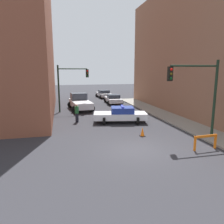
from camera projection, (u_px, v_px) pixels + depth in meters
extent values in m
plane|color=#2D2D33|center=(136.00, 150.00, 12.96)|extent=(120.00, 120.00, 0.00)
cylinder|color=black|center=(215.00, 99.00, 14.75)|extent=(0.18, 0.18, 5.20)
cylinder|color=black|center=(195.00, 66.00, 13.95)|extent=(3.40, 0.12, 0.12)
cube|color=black|center=(170.00, 74.00, 13.65)|extent=(0.30, 0.22, 0.90)
sphere|color=red|center=(171.00, 69.00, 13.46)|extent=(0.18, 0.18, 0.18)
sphere|color=#4C3D0C|center=(171.00, 74.00, 13.52)|extent=(0.18, 0.18, 0.18)
sphere|color=#0C4219|center=(171.00, 78.00, 13.57)|extent=(0.18, 0.18, 0.18)
cylinder|color=black|center=(59.00, 89.00, 24.15)|extent=(0.18, 0.18, 5.20)
cylinder|color=black|center=(73.00, 69.00, 24.10)|extent=(3.20, 0.12, 0.12)
cube|color=black|center=(87.00, 73.00, 24.56)|extent=(0.30, 0.22, 0.90)
sphere|color=red|center=(87.00, 71.00, 24.37)|extent=(0.18, 0.18, 0.18)
sphere|color=#4C3D0C|center=(87.00, 73.00, 24.42)|extent=(0.18, 0.18, 0.18)
sphere|color=#0C4219|center=(87.00, 76.00, 24.47)|extent=(0.18, 0.18, 0.18)
cube|color=white|center=(120.00, 116.00, 19.66)|extent=(4.97, 2.73, 0.55)
cube|color=navy|center=(122.00, 110.00, 19.57)|extent=(2.25, 1.98, 0.52)
cylinder|color=black|center=(104.00, 121.00, 18.83)|extent=(0.34, 0.69, 0.66)
cylinder|color=black|center=(104.00, 117.00, 20.50)|extent=(0.34, 0.69, 0.66)
cylinder|color=black|center=(138.00, 121.00, 18.94)|extent=(0.34, 0.69, 0.66)
cylinder|color=black|center=(135.00, 117.00, 20.61)|extent=(0.34, 0.69, 0.66)
cube|color=#2633BF|center=(122.00, 106.00, 19.51)|extent=(0.46, 1.40, 0.12)
cube|color=silver|center=(80.00, 104.00, 25.90)|extent=(2.48, 5.56, 0.70)
cube|color=#2D333D|center=(79.00, 96.00, 26.77)|extent=(1.99, 1.89, 0.80)
cylinder|color=black|center=(71.00, 105.00, 27.24)|extent=(0.82, 0.33, 0.80)
cylinder|color=black|center=(85.00, 104.00, 27.82)|extent=(0.82, 0.33, 0.80)
cylinder|color=black|center=(75.00, 109.00, 24.12)|extent=(0.82, 0.33, 0.80)
cylinder|color=black|center=(91.00, 108.00, 24.70)|extent=(0.82, 0.33, 0.80)
cube|color=silver|center=(113.00, 100.00, 30.73)|extent=(1.97, 4.37, 0.52)
cube|color=#232833|center=(113.00, 96.00, 30.47)|extent=(1.65, 1.87, 0.48)
cylinder|color=black|center=(106.00, 100.00, 31.90)|extent=(0.63, 0.24, 0.62)
cylinder|color=black|center=(117.00, 100.00, 32.22)|extent=(0.63, 0.24, 0.62)
cylinder|color=black|center=(109.00, 103.00, 29.33)|extent=(0.63, 0.24, 0.62)
cylinder|color=black|center=(121.00, 103.00, 29.65)|extent=(0.63, 0.24, 0.62)
cube|color=silver|center=(104.00, 94.00, 37.43)|extent=(2.11, 4.42, 0.52)
cube|color=#232833|center=(104.00, 92.00, 37.18)|extent=(1.71, 1.92, 0.48)
cylinder|color=black|center=(97.00, 95.00, 38.48)|extent=(0.63, 0.26, 0.62)
cylinder|color=black|center=(106.00, 95.00, 38.97)|extent=(0.63, 0.26, 0.62)
cylinder|color=black|center=(101.00, 97.00, 35.99)|extent=(0.63, 0.26, 0.62)
cylinder|color=black|center=(111.00, 97.00, 36.48)|extent=(0.63, 0.26, 0.62)
cylinder|color=black|center=(77.00, 118.00, 19.75)|extent=(0.31, 0.31, 0.82)
cylinder|color=#236633|center=(77.00, 110.00, 19.62)|extent=(0.39, 0.39, 0.62)
sphere|color=tan|center=(77.00, 105.00, 19.54)|extent=(0.24, 0.24, 0.22)
cube|color=orange|center=(206.00, 136.00, 12.81)|extent=(1.60, 0.15, 0.14)
cube|color=orange|center=(195.00, 144.00, 12.68)|extent=(0.06, 0.16, 0.90)
cube|color=orange|center=(215.00, 141.00, 13.09)|extent=(0.06, 0.16, 0.90)
cube|color=black|center=(142.00, 136.00, 15.61)|extent=(0.36, 0.36, 0.04)
cone|color=#F2600C|center=(142.00, 132.00, 15.55)|extent=(0.28, 0.28, 0.62)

